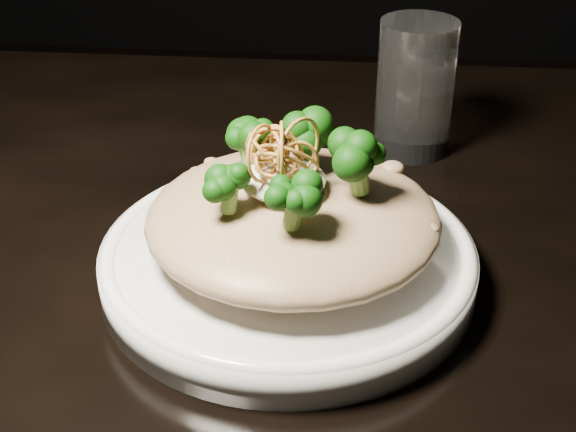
# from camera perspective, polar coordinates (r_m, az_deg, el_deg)

# --- Properties ---
(table) EXTENTS (1.10, 0.80, 0.75)m
(table) POSITION_cam_1_polar(r_m,az_deg,el_deg) (0.70, 8.05, -7.25)
(table) COLOR black
(table) RESTS_ON ground
(plate) EXTENTS (0.28, 0.28, 0.03)m
(plate) POSITION_cam_1_polar(r_m,az_deg,el_deg) (0.59, -0.00, -3.36)
(plate) COLOR white
(plate) RESTS_ON table
(risotto) EXTENTS (0.21, 0.21, 0.05)m
(risotto) POSITION_cam_1_polar(r_m,az_deg,el_deg) (0.58, 0.37, -0.15)
(risotto) COLOR brown
(risotto) RESTS_ON plate
(broccoli) EXTENTS (0.13, 0.13, 0.05)m
(broccoli) POSITION_cam_1_polar(r_m,az_deg,el_deg) (0.55, -0.04, 3.98)
(broccoli) COLOR black
(broccoli) RESTS_ON risotto
(cheese) EXTENTS (0.06, 0.06, 0.02)m
(cheese) POSITION_cam_1_polar(r_m,az_deg,el_deg) (0.56, -0.33, 2.59)
(cheese) COLOR silver
(cheese) RESTS_ON risotto
(shallots) EXTENTS (0.06, 0.06, 0.04)m
(shallots) POSITION_cam_1_polar(r_m,az_deg,el_deg) (0.55, -0.51, 5.04)
(shallots) COLOR brown
(shallots) RESTS_ON cheese
(drinking_glass) EXTENTS (0.09, 0.09, 0.13)m
(drinking_glass) POSITION_cam_1_polar(r_m,az_deg,el_deg) (0.77, 9.02, 8.99)
(drinking_glass) COLOR silver
(drinking_glass) RESTS_ON table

